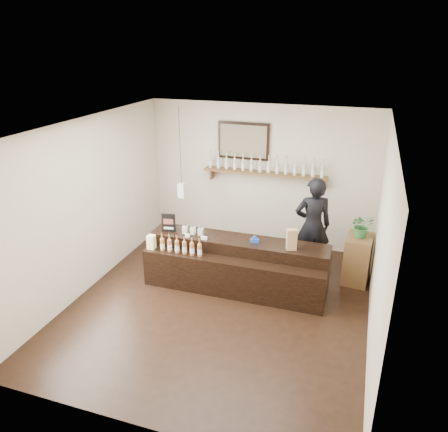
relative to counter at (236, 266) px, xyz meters
name	(u,v)px	position (x,y,z in m)	size (l,w,h in m)	color
ground	(220,304)	(-0.08, -0.59, -0.40)	(5.00, 5.00, 0.00)	black
room_shell	(219,204)	(-0.08, -0.59, 1.31)	(5.00, 5.00, 5.00)	beige
back_wall_decor	(252,160)	(-0.22, 1.79, 1.36)	(2.66, 0.96, 1.69)	brown
counter	(236,266)	(0.00, 0.00, 0.00)	(3.01, 0.81, 0.99)	black
promo_sign	(169,223)	(-1.20, 0.02, 0.61)	(0.23, 0.06, 0.33)	black
paper_bag	(292,239)	(0.90, 0.01, 0.61)	(0.18, 0.16, 0.34)	#8C6243
tape_dispenser	(254,240)	(0.29, 0.07, 0.49)	(0.14, 0.09, 0.11)	blue
side_cabinet	(358,259)	(1.92, 0.85, 0.02)	(0.47, 0.61, 0.84)	brown
potted_plant	(362,226)	(1.92, 0.85, 0.64)	(0.36, 0.32, 0.40)	#296831
shopkeeper	(313,220)	(1.10, 0.96, 0.60)	(0.72, 0.48, 1.99)	black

